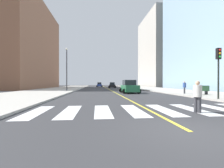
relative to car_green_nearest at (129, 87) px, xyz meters
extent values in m
plane|color=#333335|center=(-2.10, -18.80, -0.96)|extent=(220.00, 220.00, 0.00)
cube|color=#B2ADA3|center=(10.10, 1.20, -0.89)|extent=(10.00, 120.00, 0.15)
cube|color=#B2ADA3|center=(-14.30, 1.20, -0.89)|extent=(10.00, 120.00, 0.15)
cube|color=silver|center=(-8.40, -14.80, -0.96)|extent=(0.90, 4.00, 0.01)
cube|color=silver|center=(-6.60, -14.80, -0.96)|extent=(0.90, 4.00, 0.01)
cube|color=silver|center=(-4.80, -14.80, -0.96)|extent=(0.90, 4.00, 0.01)
cube|color=silver|center=(-3.00, -14.80, -0.96)|extent=(0.90, 4.00, 0.01)
cube|color=silver|center=(-1.20, -14.80, -0.96)|extent=(0.90, 4.00, 0.01)
cube|color=silver|center=(0.60, -14.80, -0.96)|extent=(0.90, 4.00, 0.01)
cube|color=silver|center=(2.40, -14.80, -0.96)|extent=(0.90, 4.00, 0.01)
cube|color=yellow|center=(-2.10, 21.20, -0.96)|extent=(0.16, 80.00, 0.01)
cube|color=#B2ADA3|center=(25.42, 41.86, 14.58)|extent=(18.00, 24.00, 31.09)
cube|color=brown|center=(-28.61, 24.87, 11.79)|extent=(16.00, 32.00, 25.50)
cube|color=#236B42|center=(0.00, -0.07, -0.21)|extent=(2.12, 4.62, 0.99)
cube|color=#1E2328|center=(0.00, 0.21, 0.68)|extent=(1.77, 2.32, 0.83)
cylinder|color=black|center=(-1.05, -1.50, -0.59)|extent=(0.75, 0.25, 0.75)
cylinder|color=black|center=(1.08, -1.49, -0.59)|extent=(0.75, 0.25, 0.75)
cylinder|color=black|center=(-1.07, 1.35, -0.59)|extent=(0.75, 0.25, 0.75)
cylinder|color=black|center=(1.05, 1.37, -0.59)|extent=(0.75, 0.25, 0.75)
cube|color=#2D479E|center=(-3.99, 39.23, -0.28)|extent=(2.03, 4.21, 0.89)
cube|color=#1E2328|center=(-4.00, 38.99, 0.52)|extent=(1.66, 2.13, 0.75)
cylinder|color=black|center=(-2.98, 40.48, -0.63)|extent=(0.68, 0.24, 0.67)
cylinder|color=black|center=(-4.90, 40.55, -0.63)|extent=(0.68, 0.24, 0.67)
cylinder|color=black|center=(-3.08, 37.91, -0.63)|extent=(0.68, 0.24, 0.67)
cylinder|color=black|center=(-4.99, 37.98, -0.63)|extent=(0.68, 0.24, 0.67)
cube|color=black|center=(-0.12, 25.46, -0.30)|extent=(1.99, 4.09, 0.86)
cube|color=#1E2328|center=(-0.11, 25.70, 0.47)|extent=(1.62, 2.07, 0.73)
cylinder|color=black|center=(-1.10, 24.26, -0.64)|extent=(0.66, 0.24, 0.65)
cylinder|color=black|center=(0.75, 24.18, -0.64)|extent=(0.66, 0.24, 0.65)
cylinder|color=black|center=(-0.99, 26.75, -0.64)|extent=(0.66, 0.24, 0.65)
cylinder|color=black|center=(0.86, 26.66, -0.64)|extent=(0.66, 0.24, 0.65)
cylinder|color=black|center=(5.83, -10.78, 0.98)|extent=(0.14, 0.14, 3.59)
cube|color=black|center=(5.83, -10.78, 3.27)|extent=(0.36, 0.28, 1.00)
sphere|color=red|center=(5.83, -10.96, 3.57)|extent=(0.18, 0.18, 0.18)
sphere|color=orange|center=(5.83, -10.96, 3.27)|extent=(0.18, 0.18, 0.18)
sphere|color=green|center=(5.83, -10.96, 2.97)|extent=(0.18, 0.18, 0.18)
cube|color=#33603D|center=(7.80, -5.83, -0.33)|extent=(1.83, 0.66, 0.08)
cube|color=#33603D|center=(7.79, -6.06, 0.01)|extent=(1.80, 0.16, 0.60)
cube|color=#2D2D33|center=(7.12, -5.79, -0.59)|extent=(0.13, 0.48, 0.44)
cube|color=#2D2D33|center=(8.47, -5.86, -0.59)|extent=(0.13, 0.48, 0.44)
cylinder|color=#38383D|center=(0.16, -15.79, -0.54)|extent=(0.19, 0.19, 0.84)
cylinder|color=#38383D|center=(0.26, -15.93, -0.54)|extent=(0.19, 0.19, 0.84)
cylinder|color=beige|center=(0.21, -15.86, 0.20)|extent=(0.42, 0.42, 0.63)
sphere|color=tan|center=(0.21, -15.86, 0.63)|extent=(0.23, 0.23, 0.23)
cylinder|color=#38383D|center=(6.81, -3.90, -0.40)|extent=(0.19, 0.19, 0.83)
cylinder|color=#38383D|center=(6.70, -4.04, -0.40)|extent=(0.19, 0.19, 0.83)
cylinder|color=#335199|center=(6.76, -3.97, 0.33)|extent=(0.42, 0.42, 0.63)
sphere|color=tan|center=(6.76, -3.97, 0.76)|extent=(0.23, 0.23, 0.23)
cylinder|color=#38383D|center=(-10.76, 5.82, 3.04)|extent=(0.20, 0.20, 7.70)
sphere|color=silver|center=(-10.76, 5.82, 7.04)|extent=(0.44, 0.44, 0.44)
camera|label=1|loc=(-5.13, -23.37, 0.62)|focal=24.21mm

